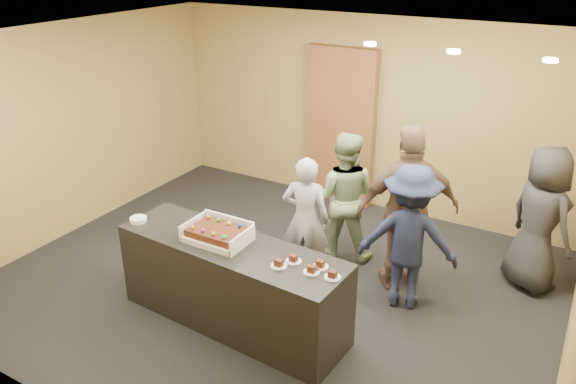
# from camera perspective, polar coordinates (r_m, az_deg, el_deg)

# --- Properties ---
(room) EXTENTS (6.04, 6.00, 2.70)m
(room) POSITION_cam_1_polar(r_m,az_deg,el_deg) (5.88, -1.53, 1.97)
(room) COLOR black
(room) RESTS_ON ground
(serving_counter) EXTENTS (2.44, 0.85, 0.90)m
(serving_counter) POSITION_cam_1_polar(r_m,az_deg,el_deg) (5.69, -5.66, -9.27)
(serving_counter) COLOR black
(serving_counter) RESTS_ON floor
(storage_cabinet) EXTENTS (1.03, 0.15, 2.27)m
(storage_cabinet) POSITION_cam_1_polar(r_m,az_deg,el_deg) (8.11, 5.33, 6.59)
(storage_cabinet) COLOR brown
(storage_cabinet) RESTS_ON floor
(cake_box) EXTENTS (0.61, 0.42, 0.18)m
(cake_box) POSITION_cam_1_polar(r_m,az_deg,el_deg) (5.53, -7.06, -4.42)
(cake_box) COLOR white
(cake_box) RESTS_ON serving_counter
(sheet_cake) EXTENTS (0.52, 0.36, 0.11)m
(sheet_cake) POSITION_cam_1_polar(r_m,az_deg,el_deg) (5.49, -7.23, -4.03)
(sheet_cake) COLOR #38170C
(sheet_cake) RESTS_ON cake_box
(plate_stack) EXTENTS (0.17, 0.17, 0.04)m
(plate_stack) POSITION_cam_1_polar(r_m,az_deg,el_deg) (6.05, -14.97, -2.71)
(plate_stack) COLOR white
(plate_stack) RESTS_ON serving_counter
(slice_a) EXTENTS (0.15, 0.15, 0.07)m
(slice_a) POSITION_cam_1_polar(r_m,az_deg,el_deg) (5.07, -0.95, -7.32)
(slice_a) COLOR white
(slice_a) RESTS_ON serving_counter
(slice_b) EXTENTS (0.15, 0.15, 0.07)m
(slice_b) POSITION_cam_1_polar(r_m,az_deg,el_deg) (5.14, 0.57, -6.84)
(slice_b) COLOR white
(slice_b) RESTS_ON serving_counter
(slice_c) EXTENTS (0.15, 0.15, 0.07)m
(slice_c) POSITION_cam_1_polar(r_m,az_deg,el_deg) (4.99, 2.43, -7.93)
(slice_c) COLOR white
(slice_c) RESTS_ON serving_counter
(slice_d) EXTENTS (0.15, 0.15, 0.07)m
(slice_d) POSITION_cam_1_polar(r_m,az_deg,el_deg) (5.07, 3.30, -7.39)
(slice_d) COLOR white
(slice_d) RESTS_ON serving_counter
(slice_e) EXTENTS (0.15, 0.15, 0.07)m
(slice_e) POSITION_cam_1_polar(r_m,az_deg,el_deg) (4.93, 4.55, -8.43)
(slice_e) COLOR white
(slice_e) RESTS_ON serving_counter
(person_server_grey) EXTENTS (0.61, 0.48, 1.48)m
(person_server_grey) POSITION_cam_1_polar(r_m,az_deg,el_deg) (6.25, 1.80, -2.82)
(person_server_grey) COLOR #A9A9AF
(person_server_grey) RESTS_ON floor
(person_sage_man) EXTENTS (0.90, 0.77, 1.59)m
(person_sage_man) POSITION_cam_1_polar(r_m,az_deg,el_deg) (6.69, 5.68, -0.44)
(person_sage_man) COLOR gray
(person_sage_man) RESTS_ON floor
(person_navy_man) EXTENTS (1.13, 0.82, 1.58)m
(person_navy_man) POSITION_cam_1_polar(r_m,az_deg,el_deg) (5.90, 12.16, -4.56)
(person_navy_man) COLOR #1B2240
(person_navy_man) RESTS_ON floor
(person_brown_extra) EXTENTS (1.18, 0.99, 1.88)m
(person_brown_extra) POSITION_cam_1_polar(r_m,az_deg,el_deg) (6.14, 12.09, -1.79)
(person_brown_extra) COLOR brown
(person_brown_extra) RESTS_ON floor
(person_dark_suit) EXTENTS (0.96, 0.92, 1.65)m
(person_dark_suit) POSITION_cam_1_polar(r_m,az_deg,el_deg) (6.64, 24.25, -2.53)
(person_dark_suit) COLOR #29282E
(person_dark_suit) RESTS_ON floor
(ceiling_spotlights) EXTENTS (1.72, 0.12, 0.03)m
(ceiling_spotlights) POSITION_cam_1_polar(r_m,az_deg,el_deg) (5.36, 16.48, 13.53)
(ceiling_spotlights) COLOR #FFEAC6
(ceiling_spotlights) RESTS_ON ceiling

